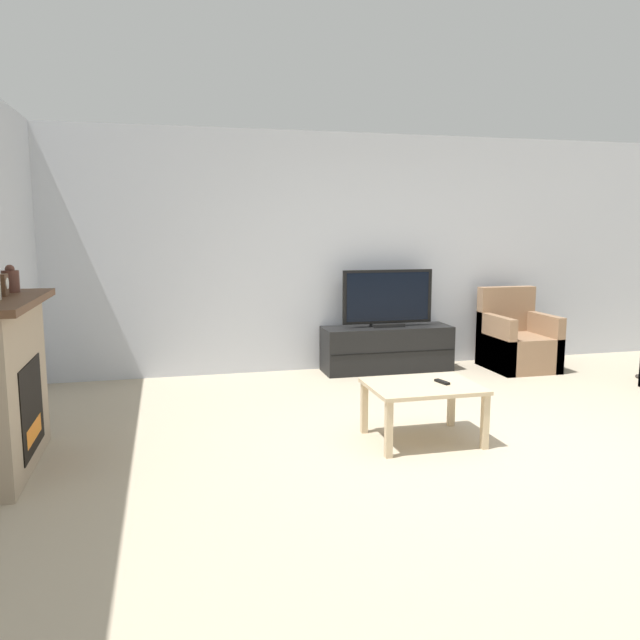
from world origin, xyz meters
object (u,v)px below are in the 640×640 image
at_px(mantel_vase_right, 11,280).
at_px(coffee_table, 423,392).
at_px(tv, 388,300).
at_px(fireplace, 1,384).
at_px(tv_stand, 387,349).
at_px(remote, 442,382).
at_px(mantel_clock, 1,285).
at_px(armchair, 517,343).

relative_size(mantel_vase_right, coffee_table, 0.24).
bearing_deg(coffee_table, tv, 76.62).
distance_m(fireplace, coffee_table, 3.00).
distance_m(tv_stand, remote, 2.37).
relative_size(mantel_clock, coffee_table, 0.18).
xyz_separation_m(mantel_clock, armchair, (5.04, 1.81, -0.95)).
bearing_deg(mantel_vase_right, tv, 26.98).
xyz_separation_m(mantel_clock, tv_stand, (3.53, 2.06, -1.00)).
bearing_deg(fireplace, mantel_vase_right, 87.57).
bearing_deg(mantel_clock, coffee_table, -5.13).
bearing_deg(tv, coffee_table, -103.38).
distance_m(fireplace, mantel_clock, 0.67).
height_order(tv_stand, armchair, armchair).
height_order(mantel_clock, armchair, mantel_clock).
bearing_deg(armchair, fireplace, -158.97).
height_order(mantel_vase_right, armchair, mantel_vase_right).
distance_m(mantel_vase_right, tv, 3.98).
distance_m(armchair, remote, 2.83).
xyz_separation_m(tv_stand, tv, (0.00, -0.00, 0.56)).
bearing_deg(mantel_vase_right, armchair, 17.05).
bearing_deg(fireplace, mantel_clock, 82.42).
bearing_deg(tv, remote, -99.64).
bearing_deg(mantel_vase_right, fireplace, -92.43).
xyz_separation_m(armchair, remote, (-1.91, -2.08, 0.16)).
bearing_deg(mantel_vase_right, mantel_clock, -89.84).
distance_m(tv, armchair, 1.62).
relative_size(armchair, remote, 6.04).
bearing_deg(coffee_table, remote, 0.74).
bearing_deg(tv_stand, mantel_vase_right, -152.99).
bearing_deg(armchair, tv_stand, 170.60).
xyz_separation_m(tv_stand, remote, (-0.39, -2.33, 0.20)).
bearing_deg(tv_stand, armchair, -9.40).
xyz_separation_m(mantel_clock, tv, (3.53, 2.06, -0.43)).
relative_size(fireplace, mantel_vase_right, 6.70).
xyz_separation_m(armchair, coffee_table, (-2.07, -2.08, 0.09)).
bearing_deg(remote, fireplace, 164.34).
bearing_deg(remote, armchair, 34.13).
xyz_separation_m(fireplace, tv, (3.54, 2.19, 0.22)).
bearing_deg(coffee_table, mantel_vase_right, 169.85).
height_order(fireplace, tv_stand, fireplace).
relative_size(mantel_clock, tv_stand, 0.10).
bearing_deg(mantel_clock, remote, -4.83).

